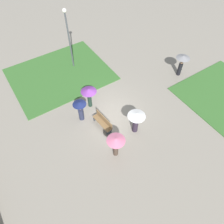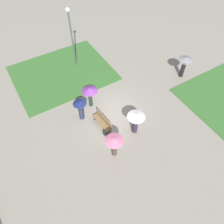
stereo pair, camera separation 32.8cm
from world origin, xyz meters
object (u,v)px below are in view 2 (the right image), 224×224
Objects in this scene: park_bench at (103,121)px; lone_walker_far_path at (185,63)px; lamp_post at (71,32)px; crowd_person_white at (136,119)px; crowd_person_navy at (80,107)px; crowd_person_purple at (90,92)px; crowd_person_pink at (114,143)px.

lone_walker_far_path reaches higher than park_bench.
lamp_post reaches higher than crowd_person_white.
crowd_person_navy reaches higher than park_bench.
park_bench is 0.99× the size of crowd_person_purple.
crowd_person_purple reaches higher than crowd_person_navy.
crowd_person_white is (1.49, 1.60, 0.85)m from park_bench.
crowd_person_white reaches higher than crowd_person_navy.
crowd_person_pink is (0.78, -2.09, 0.01)m from crowd_person_white.
lamp_post is 2.93× the size of crowd_person_purple.
park_bench is 2.30m from crowd_person_purple.
lamp_post is at bearing 151.15° from crowd_person_white.
lamp_post is 2.83× the size of crowd_person_white.
crowd_person_navy is (-2.87, -2.53, -0.19)m from crowd_person_white.
park_bench is at bearing -10.17° from lamp_post.
crowd_person_white is at bearing 42.02° from park_bench.
crowd_person_white is (8.41, 0.36, -1.90)m from lamp_post.
crowd_person_navy is (0.73, -1.11, -0.25)m from crowd_person_purple.
crowd_person_pink is at bearing -100.82° from crowd_person_white.
park_bench is 1.79m from crowd_person_navy.
lamp_post is at bearing -74.99° from crowd_person_pink.
crowd_person_white is at bearing 118.42° from lone_walker_far_path.
park_bench is 2.48m from crowd_person_pink.
crowd_person_purple is 0.99× the size of crowd_person_pink.
crowd_person_purple is 1.01× the size of crowd_person_navy.
crowd_person_navy is at bearing 95.19° from lone_walker_far_path.
lamp_post is 5.27m from crowd_person_purple.
crowd_person_purple is (4.82, -1.07, -1.84)m from lamp_post.
crowd_person_purple is 4.42m from crowd_person_pink.
lamp_post is 2.71× the size of lone_walker_far_path.
crowd_person_navy is at bearing -21.41° from lamp_post.
lamp_post is at bearing -100.87° from crowd_person_navy.
crowd_person_purple is 8.06m from lone_walker_far_path.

